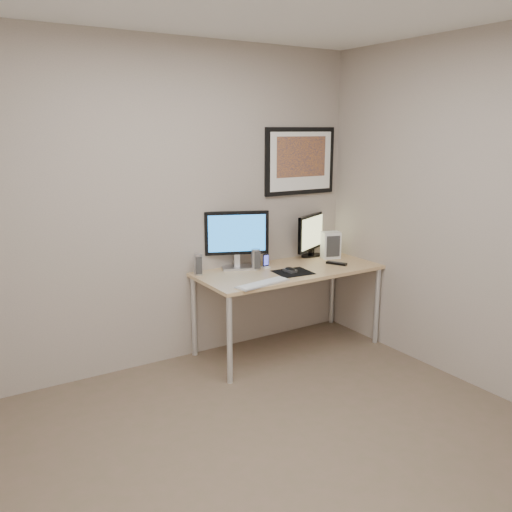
# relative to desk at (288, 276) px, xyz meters

# --- Properties ---
(floor) EXTENTS (3.60, 3.60, 0.00)m
(floor) POSITION_rel_desk_xyz_m (-1.00, -1.35, -0.66)
(floor) COLOR brown
(floor) RESTS_ON ground
(room) EXTENTS (3.60, 3.60, 3.60)m
(room) POSITION_rel_desk_xyz_m (-1.00, -0.90, 0.98)
(room) COLOR white
(room) RESTS_ON ground
(desk) EXTENTS (1.60, 0.70, 0.73)m
(desk) POSITION_rel_desk_xyz_m (0.00, 0.00, 0.00)
(desk) COLOR #A88151
(desk) RESTS_ON floor
(framed_art) EXTENTS (0.75, 0.04, 0.60)m
(framed_art) POSITION_rel_desk_xyz_m (0.35, 0.33, 0.96)
(framed_art) COLOR black
(framed_art) RESTS_ON room
(monitor_large) EXTENTS (0.52, 0.26, 0.50)m
(monitor_large) POSITION_rel_desk_xyz_m (-0.37, 0.25, 0.34)
(monitor_large) COLOR #B5B5BA
(monitor_large) RESTS_ON desk
(monitor_tv) EXTENTS (0.47, 0.26, 0.40)m
(monitor_tv) POSITION_rel_desk_xyz_m (0.46, 0.28, 0.28)
(monitor_tv) COLOR black
(monitor_tv) RESTS_ON desk
(speaker_left) EXTENTS (0.08, 0.08, 0.17)m
(speaker_left) POSITION_rel_desk_xyz_m (-0.74, 0.24, 0.15)
(speaker_left) COLOR #B5B5BA
(speaker_left) RESTS_ON desk
(speaker_right) EXTENTS (0.08, 0.08, 0.18)m
(speaker_right) POSITION_rel_desk_xyz_m (-0.25, 0.14, 0.16)
(speaker_right) COLOR #B5B5BA
(speaker_right) RESTS_ON desk
(phone_dock) EXTENTS (0.06, 0.06, 0.13)m
(phone_dock) POSITION_rel_desk_xyz_m (-0.14, 0.14, 0.13)
(phone_dock) COLOR black
(phone_dock) RESTS_ON desk
(keyboard) EXTENTS (0.49, 0.20, 0.02)m
(keyboard) POSITION_rel_desk_xyz_m (-0.44, -0.28, 0.07)
(keyboard) COLOR silver
(keyboard) RESTS_ON desk
(mousepad) EXTENTS (0.32, 0.29, 0.00)m
(mousepad) POSITION_rel_desk_xyz_m (-0.03, -0.11, 0.07)
(mousepad) COLOR black
(mousepad) RESTS_ON desk
(mouse) EXTENTS (0.07, 0.12, 0.04)m
(mouse) POSITION_rel_desk_xyz_m (-0.05, -0.09, 0.09)
(mouse) COLOR black
(mouse) RESTS_ON mousepad
(remote) EXTENTS (0.13, 0.19, 0.02)m
(remote) POSITION_rel_desk_xyz_m (0.46, -0.09, 0.08)
(remote) COLOR black
(remote) RESTS_ON desk
(fan_unit) EXTENTS (0.19, 0.16, 0.25)m
(fan_unit) POSITION_rel_desk_xyz_m (0.57, 0.13, 0.19)
(fan_unit) COLOR silver
(fan_unit) RESTS_ON desk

